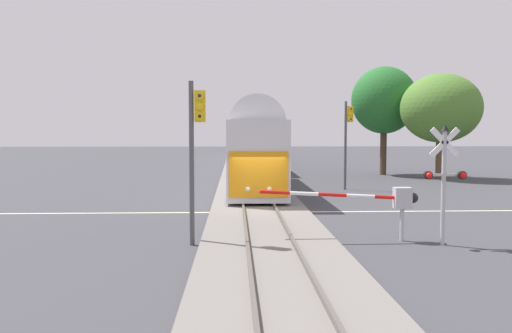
# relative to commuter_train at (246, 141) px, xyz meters

# --- Properties ---
(ground_plane) EXTENTS (220.00, 220.00, 0.00)m
(ground_plane) POSITION_rel_commuter_train_xyz_m (-0.00, -30.27, -2.73)
(ground_plane) COLOR #3D3D42
(road_centre_stripe) EXTENTS (44.00, 0.20, 0.01)m
(road_centre_stripe) POSITION_rel_commuter_train_xyz_m (-0.00, -30.27, -2.73)
(road_centre_stripe) COLOR beige
(road_centre_stripe) RESTS_ON ground
(railway_track) EXTENTS (4.40, 80.00, 0.32)m
(railway_track) POSITION_rel_commuter_train_xyz_m (-0.00, -30.27, -2.64)
(railway_track) COLOR slate
(railway_track) RESTS_ON ground
(commuter_train) EXTENTS (3.04, 63.61, 5.16)m
(commuter_train) POSITION_rel_commuter_train_xyz_m (0.00, 0.00, 0.00)
(commuter_train) COLOR silver
(commuter_train) RESTS_ON railway_track
(crossing_gate_near) EXTENTS (5.32, 0.40, 1.80)m
(crossing_gate_near) POSITION_rel_commuter_train_xyz_m (3.96, -36.78, -1.32)
(crossing_gate_near) COLOR #B7B7BC
(crossing_gate_near) RESTS_ON ground
(crossing_signal_mast) EXTENTS (1.36, 0.44, 3.90)m
(crossing_signal_mast) POSITION_rel_commuter_train_xyz_m (5.59, -37.52, -0.35)
(crossing_signal_mast) COLOR #B2B2B7
(crossing_signal_mast) RESTS_ON ground
(traffic_signal_median) EXTENTS (0.53, 0.38, 5.26)m
(traffic_signal_median) POSITION_rel_commuter_train_xyz_m (-2.34, -37.20, 0.79)
(traffic_signal_median) COLOR #4C4C51
(traffic_signal_median) RESTS_ON ground
(traffic_signal_far_side) EXTENTS (0.53, 0.38, 5.58)m
(traffic_signal_far_side) POSITION_rel_commuter_train_xyz_m (6.00, -21.09, 1.00)
(traffic_signal_far_side) COLOR #4C4C51
(traffic_signal_far_side) RESTS_ON ground
(oak_far_right) EXTENTS (5.51, 5.51, 9.19)m
(oak_far_right) POSITION_rel_commuter_train_xyz_m (11.56, -9.57, 3.59)
(oak_far_right) COLOR #4C3828
(oak_far_right) RESTS_ON ground
(maple_right_background) EXTENTS (6.16, 6.16, 8.17)m
(maple_right_background) POSITION_rel_commuter_train_xyz_m (14.84, -13.70, 2.74)
(maple_right_background) COLOR brown
(maple_right_background) RESTS_ON ground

